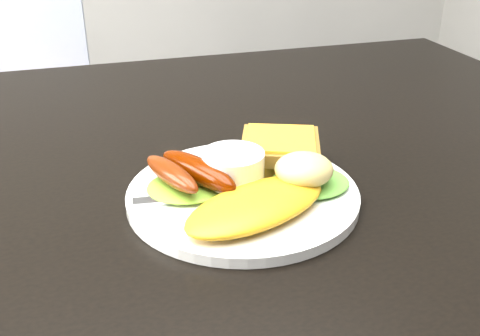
{
  "coord_description": "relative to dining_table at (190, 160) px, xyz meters",
  "views": [
    {
      "loc": [
        -0.12,
        -0.63,
        1.04
      ],
      "look_at": [
        0.03,
        -0.14,
        0.78
      ],
      "focal_mm": 42.0,
      "sensor_mm": 36.0,
      "label": 1
    }
  ],
  "objects": [
    {
      "name": "plate",
      "position": [
        0.03,
        -0.15,
        0.03
      ],
      "size": [
        0.24,
        0.24,
        0.01
      ],
      "primitive_type": "cylinder",
      "color": "white",
      "rests_on": "dining_table"
    },
    {
      "name": "potato_salad",
      "position": [
        0.08,
        -0.17,
        0.06
      ],
      "size": [
        0.07,
        0.06,
        0.03
      ],
      "primitive_type": "ellipsoid",
      "rotation": [
        0.0,
        0.0,
        -0.13
      ],
      "color": "beige",
      "rests_on": "lettuce_right"
    },
    {
      "name": "toast_a",
      "position": [
        0.05,
        -0.1,
        0.04
      ],
      "size": [
        0.08,
        0.08,
        0.01
      ],
      "primitive_type": "cube",
      "rotation": [
        0.0,
        0.0,
        0.11
      ],
      "color": "#8B5D16",
      "rests_on": "plate"
    },
    {
      "name": "lettuce_right",
      "position": [
        0.1,
        -0.16,
        0.04
      ],
      "size": [
        0.09,
        0.08,
        0.01
      ],
      "primitive_type": "ellipsoid",
      "rotation": [
        0.0,
        0.0,
        -0.07
      ],
      "color": "#4B922F",
      "rests_on": "plate"
    },
    {
      "name": "dining_chair",
      "position": [
        -0.26,
        1.02,
        -0.28
      ],
      "size": [
        0.4,
        0.4,
        0.04
      ],
      "primitive_type": "cube",
      "rotation": [
        0.0,
        0.0,
        -0.13
      ],
      "color": "#9F735F",
      "rests_on": "ground"
    },
    {
      "name": "toast_b",
      "position": [
        0.08,
        -0.1,
        0.05
      ],
      "size": [
        0.11,
        0.11,
        0.01
      ],
      "primitive_type": "cube",
      "rotation": [
        0.0,
        0.0,
        -0.37
      ],
      "color": "olive",
      "rests_on": "toast_a"
    },
    {
      "name": "person",
      "position": [
        0.3,
        0.45,
        -0.06
      ],
      "size": [
        0.54,
        0.41,
        1.35
      ],
      "primitive_type": "imported",
      "rotation": [
        0.0,
        0.0,
        2.95
      ],
      "color": "navy",
      "rests_on": "ground"
    },
    {
      "name": "omelette",
      "position": [
        0.02,
        -0.2,
        0.04
      ],
      "size": [
        0.18,
        0.13,
        0.02
      ],
      "primitive_type": "ellipsoid",
      "rotation": [
        0.0,
        0.0,
        0.4
      ],
      "color": "orange",
      "rests_on": "plate"
    },
    {
      "name": "lettuce_left",
      "position": [
        -0.03,
        -0.13,
        0.04
      ],
      "size": [
        0.09,
        0.09,
        0.01
      ],
      "primitive_type": "ellipsoid",
      "rotation": [
        0.0,
        0.0,
        -0.17
      ],
      "color": "#5B9E1C",
      "rests_on": "plate"
    },
    {
      "name": "dining_table",
      "position": [
        0.0,
        0.0,
        0.0
      ],
      "size": [
        1.2,
        0.8,
        0.04
      ],
      "primitive_type": "cube",
      "color": "black",
      "rests_on": "ground"
    },
    {
      "name": "sausage_a",
      "position": [
        -0.04,
        -0.13,
        0.05
      ],
      "size": [
        0.05,
        0.09,
        0.02
      ],
      "primitive_type": "ellipsoid",
      "rotation": [
        0.0,
        0.0,
        0.37
      ],
      "color": "maroon",
      "rests_on": "lettuce_left"
    },
    {
      "name": "fork",
      "position": [
        -0.01,
        -0.16,
        0.03
      ],
      "size": [
        0.16,
        0.03,
        0.0
      ],
      "primitive_type": "cube",
      "rotation": [
        0.0,
        0.0,
        -0.11
      ],
      "color": "#ADAFB7",
      "rests_on": "plate"
    },
    {
      "name": "sausage_b",
      "position": [
        -0.02,
        -0.13,
        0.05
      ],
      "size": [
        0.08,
        0.11,
        0.03
      ],
      "primitive_type": "ellipsoid",
      "rotation": [
        0.0,
        0.0,
        0.49
      ],
      "color": "#5E0D00",
      "rests_on": "lettuce_left"
    },
    {
      "name": "ramekin",
      "position": [
        0.02,
        -0.14,
        0.05
      ],
      "size": [
        0.08,
        0.08,
        0.04
      ],
      "primitive_type": "cylinder",
      "rotation": [
        0.0,
        0.0,
        -0.24
      ],
      "color": "white",
      "rests_on": "plate"
    }
  ]
}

